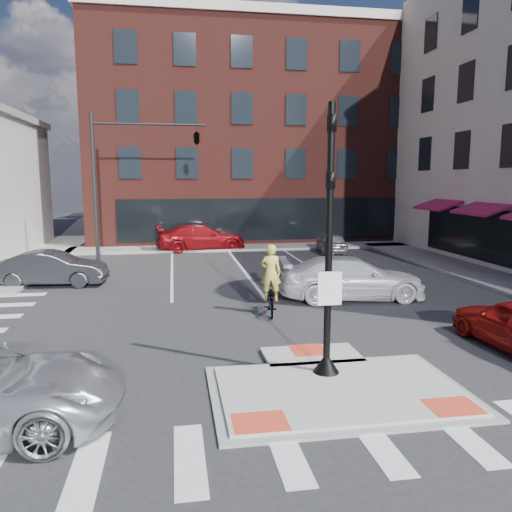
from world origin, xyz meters
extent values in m
plane|color=#28282B|center=(0.00, 0.00, 0.00)|extent=(120.00, 120.00, 0.00)
cube|color=gray|center=(0.00, -0.50, 0.03)|extent=(5.40, 3.60, 0.06)
cube|color=#A8A8A3|center=(0.00, -0.50, 0.06)|extent=(5.00, 3.20, 0.12)
cube|color=#A8A8A3|center=(0.00, 1.60, 0.06)|extent=(2.40, 1.40, 0.12)
cube|color=#E44128|center=(-1.90, -1.70, 0.12)|extent=(1.00, 0.80, 0.01)
cube|color=#E44128|center=(1.90, -1.70, 0.12)|extent=(1.00, 0.80, 0.01)
cube|color=#E44128|center=(0.00, 1.90, 0.12)|extent=(0.90, 0.90, 0.01)
cube|color=gray|center=(-11.00, 20.00, 0.07)|extent=(3.00, 20.00, 0.15)
cube|color=gray|center=(10.80, 10.00, 0.07)|extent=(3.00, 24.00, 0.15)
cube|color=gray|center=(3.00, 22.00, 0.07)|extent=(26.00, 3.00, 0.15)
cube|color=#511E19|center=(3.00, 32.00, 7.50)|extent=(24.00, 18.00, 15.00)
cube|color=beige|center=(3.00, 32.00, 15.20)|extent=(24.40, 18.40, 0.60)
cube|color=black|center=(3.00, 23.00, 1.80)|extent=(20.00, 0.12, 2.80)
cube|color=#B2174F|center=(11.30, 10.00, 3.05)|extent=(1.46, 3.00, 0.58)
cube|color=#B2174F|center=(11.30, 16.00, 3.05)|extent=(1.46, 3.00, 0.58)
cube|color=slate|center=(-4.00, 52.00, 5.00)|extent=(10.00, 12.00, 10.00)
cube|color=brown|center=(9.00, 54.00, 6.00)|extent=(12.00, 12.00, 12.00)
cone|color=black|center=(0.00, 0.40, 0.34)|extent=(0.60, 0.60, 0.45)
cylinder|color=black|center=(0.00, 0.40, 3.20)|extent=(0.16, 0.16, 5.80)
cube|color=white|center=(0.00, 0.28, 2.10)|extent=(0.55, 0.04, 0.75)
imported|color=black|center=(0.00, 0.40, 5.30)|extent=(0.18, 0.22, 1.10)
imported|color=black|center=(0.00, 0.40, 4.10)|extent=(0.18, 0.22, 1.10)
cylinder|color=black|center=(-7.50, 18.00, 4.00)|extent=(0.20, 0.20, 8.00)
cylinder|color=black|center=(-4.50, 18.00, 7.40)|extent=(6.00, 0.14, 0.14)
imported|color=black|center=(-2.00, 18.00, 6.80)|extent=(0.48, 2.24, 0.90)
imported|color=white|center=(3.21, 7.54, 0.80)|extent=(5.66, 2.70, 1.59)
imported|color=#2A292F|center=(-8.50, 11.87, 0.74)|extent=(4.60, 1.93, 1.48)
imported|color=#AAACB1|center=(6.13, 18.96, 0.64)|extent=(2.05, 3.95, 1.28)
imported|color=maroon|center=(-1.66, 21.50, 0.81)|extent=(5.83, 2.95, 1.62)
imported|color=#3F3F44|center=(-0.22, 5.92, 0.50)|extent=(0.93, 1.98, 1.00)
imported|color=#D2C94A|center=(-0.22, 5.92, 1.41)|extent=(0.76, 0.56, 1.92)
camera|label=1|loc=(-3.36, -10.06, 4.49)|focal=35.00mm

